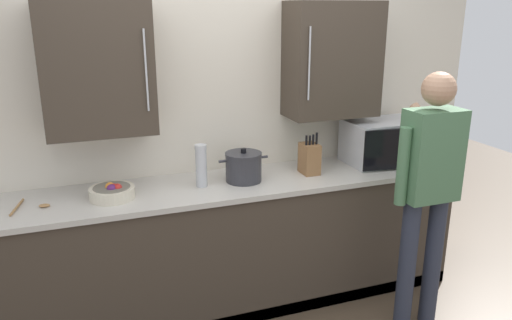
{
  "coord_description": "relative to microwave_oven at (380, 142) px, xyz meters",
  "views": [
    {
      "loc": [
        -0.92,
        -2.03,
        2.02
      ],
      "look_at": [
        0.15,
        0.9,
        1.06
      ],
      "focal_mm": 34.91,
      "sensor_mm": 36.0,
      "label": 1
    }
  ],
  "objects": [
    {
      "name": "person_figure",
      "position": [
        -0.11,
        -0.68,
        -0.07
      ],
      "size": [
        0.44,
        0.5,
        1.67
      ],
      "color": "#282D3D",
      "rests_on": "ground_plane"
    },
    {
      "name": "fruit_bowl",
      "position": [
        -1.93,
        -0.07,
        -0.12
      ],
      "size": [
        0.27,
        0.27,
        0.1
      ],
      "color": "beige",
      "rests_on": "counter_unit"
    },
    {
      "name": "counter_unit",
      "position": [
        -1.16,
        -0.04,
        -0.62
      ],
      "size": [
        3.23,
        0.62,
        0.91
      ],
      "color": "#3D3328",
      "rests_on": "ground_plane"
    },
    {
      "name": "thermos_flask",
      "position": [
        -1.37,
        -0.05,
        -0.02
      ],
      "size": [
        0.08,
        0.08,
        0.28
      ],
      "color": "#B7BABF",
      "rests_on": "counter_unit"
    },
    {
      "name": "knife_block",
      "position": [
        -0.6,
        -0.05,
        -0.05
      ],
      "size": [
        0.11,
        0.15,
        0.29
      ],
      "color": "brown",
      "rests_on": "counter_unit"
    },
    {
      "name": "back_wall_tiled",
      "position": [
        -1.16,
        0.26,
        0.28
      ],
      "size": [
        4.07,
        0.44,
        2.5
      ],
      "color": "beige",
      "rests_on": "ground_plane"
    },
    {
      "name": "stock_pot",
      "position": [
        -1.08,
        -0.04,
        -0.06
      ],
      "size": [
        0.34,
        0.24,
        0.22
      ],
      "color": "#2D2D33",
      "rests_on": "counter_unit"
    },
    {
      "name": "microwave_oven",
      "position": [
        0.0,
        0.0,
        0.0
      ],
      "size": [
        0.54,
        0.41,
        0.32
      ],
      "color": "#B7BABF",
      "rests_on": "counter_unit"
    },
    {
      "name": "wooden_spoon",
      "position": [
        -2.39,
        -0.06,
        -0.15
      ],
      "size": [
        0.22,
        0.24,
        0.02
      ],
      "color": "#A37547",
      "rests_on": "counter_unit"
    }
  ]
}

